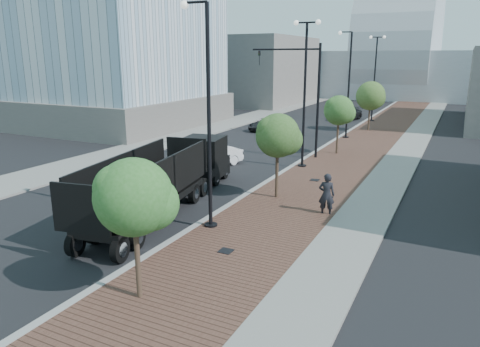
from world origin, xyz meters
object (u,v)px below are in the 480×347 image
at_px(white_sedan, 213,156).
at_px(dark_car_mid, 265,124).
at_px(dump_truck, 180,174).
at_px(pedestrian, 327,195).

relative_size(white_sedan, dark_car_mid, 0.97).
distance_m(dump_truck, white_sedan, 7.16).
bearing_deg(dump_truck, white_sedan, 96.42).
bearing_deg(pedestrian, dump_truck, -6.20).
relative_size(dump_truck, dark_car_mid, 3.15).
bearing_deg(dark_car_mid, dump_truck, -70.99).
distance_m(dump_truck, dark_car_mid, 22.72).
bearing_deg(dark_car_mid, pedestrian, -53.48).
height_order(white_sedan, dark_car_mid, white_sedan).
height_order(white_sedan, pedestrian, pedestrian).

